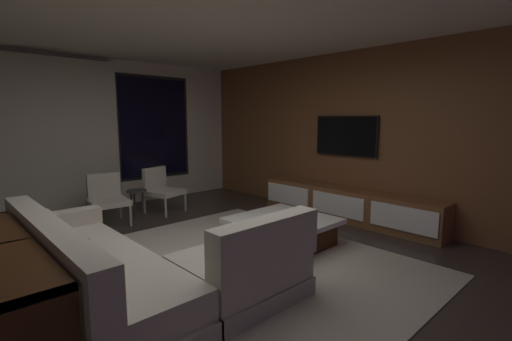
# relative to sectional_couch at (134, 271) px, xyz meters

# --- Properties ---
(floor) EXTENTS (9.20, 9.20, 0.00)m
(floor) POSITION_rel_sectional_couch_xyz_m (0.85, 0.08, -0.29)
(floor) COLOR #332B26
(back_wall_with_window) EXTENTS (6.60, 0.30, 2.70)m
(back_wall_with_window) POSITION_rel_sectional_couch_xyz_m (0.79, 3.69, 1.05)
(back_wall_with_window) COLOR beige
(back_wall_with_window) RESTS_ON floor
(media_wall) EXTENTS (0.12, 7.80, 2.70)m
(media_wall) POSITION_rel_sectional_couch_xyz_m (3.91, 0.08, 1.06)
(media_wall) COLOR brown
(media_wall) RESTS_ON floor
(ceiling) EXTENTS (8.20, 8.20, 0.00)m
(ceiling) POSITION_rel_sectional_couch_xyz_m (0.85, 0.08, 2.41)
(ceiling) COLOR beige
(area_rug) EXTENTS (3.20, 3.80, 0.01)m
(area_rug) POSITION_rel_sectional_couch_xyz_m (1.20, -0.02, -0.28)
(area_rug) COLOR #ADA391
(area_rug) RESTS_ON floor
(sectional_couch) EXTENTS (1.98, 2.50, 0.82)m
(sectional_couch) POSITION_rel_sectional_couch_xyz_m (0.00, 0.00, 0.00)
(sectional_couch) COLOR #A49C8C
(sectional_couch) RESTS_ON floor
(coffee_table) EXTENTS (1.16, 1.16, 0.36)m
(coffee_table) POSITION_rel_sectional_couch_xyz_m (2.03, 0.07, -0.10)
(coffee_table) COLOR #3E210E
(coffee_table) RESTS_ON floor
(book_stack_on_coffee_table) EXTENTS (0.30, 0.22, 0.10)m
(book_stack_on_coffee_table) POSITION_rel_sectional_couch_xyz_m (2.13, -0.06, 0.12)
(book_stack_on_coffee_table) COLOR #B84A3C
(book_stack_on_coffee_table) RESTS_ON coffee_table
(accent_chair_near_window) EXTENTS (0.67, 0.69, 0.78)m
(accent_chair_near_window) POSITION_rel_sectional_couch_xyz_m (1.72, 2.68, 0.14)
(accent_chair_near_window) COLOR #B2ADA0
(accent_chair_near_window) RESTS_ON floor
(accent_chair_by_curtain) EXTENTS (0.59, 0.61, 0.78)m
(accent_chair_by_curtain) POSITION_rel_sectional_couch_xyz_m (0.75, 2.59, 0.14)
(accent_chair_by_curtain) COLOR #B2ADA0
(accent_chair_by_curtain) RESTS_ON floor
(side_stool) EXTENTS (0.32, 0.32, 0.46)m
(side_stool) POSITION_rel_sectional_couch_xyz_m (1.25, 2.64, 0.08)
(side_stool) COLOR #333338
(side_stool) RESTS_ON floor
(media_console) EXTENTS (0.46, 3.10, 0.52)m
(media_console) POSITION_rel_sectional_couch_xyz_m (3.62, 0.13, -0.04)
(media_console) COLOR brown
(media_console) RESTS_ON floor
(mounted_tv) EXTENTS (0.05, 1.13, 0.65)m
(mounted_tv) POSITION_rel_sectional_couch_xyz_m (3.80, 0.33, 1.06)
(mounted_tv) COLOR black
(console_table_behind_couch) EXTENTS (0.40, 2.10, 0.74)m
(console_table_behind_couch) POSITION_rel_sectional_couch_xyz_m (-0.91, 0.13, 0.12)
(console_table_behind_couch) COLOR #3E210E
(console_table_behind_couch) RESTS_ON floor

